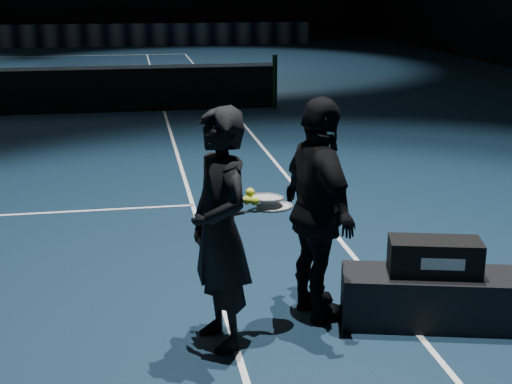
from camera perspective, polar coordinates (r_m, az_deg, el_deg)
net_post_right at (r=14.88m, az=1.51°, el=8.79°), size 0.10×0.10×1.10m
sponsor_backdrop at (r=30.22m, az=-16.95°, el=11.84°), size 22.00×0.15×0.90m
player_bench at (r=5.71m, az=13.86°, el=-8.27°), size 1.44×0.78×0.41m
racket_bag at (r=5.57m, az=14.10°, el=-5.06°), size 0.74×0.45×0.27m
bag_signature at (r=5.45m, az=14.73°, el=-5.62°), size 0.31×0.08×0.09m
player_a at (r=5.02m, az=-2.91°, el=-3.04°), size 0.60×0.73×1.75m
player_b at (r=5.44m, az=5.03°, el=-1.50°), size 0.62×1.09×1.75m
racket_lower at (r=5.20m, az=1.46°, el=-1.20°), size 0.71×0.45×0.03m
racket_upper at (r=5.19m, az=0.77°, el=-0.46°), size 0.71×0.48×0.10m
tennis_balls at (r=5.08m, az=-0.42°, el=-0.49°), size 0.12×0.10×0.12m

